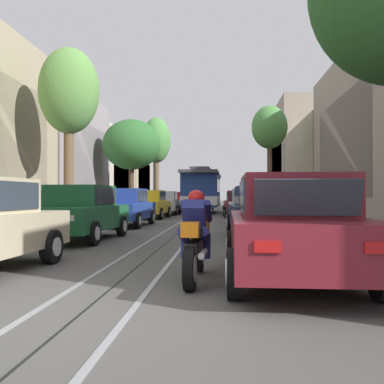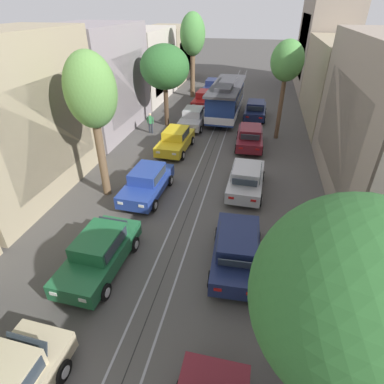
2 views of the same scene
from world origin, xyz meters
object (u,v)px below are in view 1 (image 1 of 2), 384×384
object	(u,v)px
parked_car_maroon_fourth_right	(240,204)
pedestrian_on_left_pavement	(113,201)
parked_car_maroon_near_right	(292,227)
parked_car_green_second_left	(80,212)
parked_car_navy_fifth_right	(238,202)
fire_hydrant	(341,234)
parked_car_red_sixth_left	(174,202)
parked_car_silver_fifth_left	(165,203)
motorcycle_with_rider	(196,238)
street_tree_kerb_left_fourth	(156,142)
parked_car_silver_mid_right	(249,206)
street_tree_kerb_left_mid	(131,145)
parked_car_navy_far_left	(180,201)
parked_car_blue_mid_left	(125,207)
parked_car_yellow_fourth_left	(149,204)
parked_car_navy_second_right	(261,211)
street_tree_kerb_left_second	(69,94)
street_tree_kerb_right_second	(269,129)
cable_car_trolley	(202,191)

from	to	relation	value
parked_car_maroon_fourth_right	pedestrian_on_left_pavement	xyz separation A→B (m)	(-8.05, 1.19, 0.14)
parked_car_maroon_near_right	parked_car_green_second_left	bearing A→B (deg)	133.02
parked_car_navy_fifth_right	fire_hydrant	xyz separation A→B (m)	(1.50, -22.71, -0.38)
parked_car_green_second_left	parked_car_red_sixth_left	distance (m)	23.12
parked_car_silver_fifth_left	motorcycle_with_rider	distance (m)	22.98
parked_car_maroon_fourth_right	street_tree_kerb_left_fourth	distance (m)	15.83
parked_car_maroon_fourth_right	parked_car_navy_fifth_right	world-z (taller)	same
parked_car_silver_mid_right	motorcycle_with_rider	size ratio (longest dim) A/B	2.21
parked_car_maroon_fourth_right	street_tree_kerb_left_mid	size ratio (longest dim) A/B	0.68
parked_car_navy_far_left	parked_car_maroon_fourth_right	size ratio (longest dim) A/B	0.99
parked_car_blue_mid_left	parked_car_yellow_fourth_left	world-z (taller)	same
motorcycle_with_rider	fire_hydrant	bearing A→B (deg)	48.56
parked_car_maroon_near_right	street_tree_kerb_left_fourth	size ratio (longest dim) A/B	0.52
parked_car_navy_second_right	motorcycle_with_rider	distance (m)	7.20
street_tree_kerb_left_fourth	parked_car_silver_mid_right	bearing A→B (deg)	-69.65
parked_car_navy_second_right	fire_hydrant	distance (m)	3.86
parked_car_navy_second_right	parked_car_navy_fifth_right	size ratio (longest dim) A/B	1.01
parked_car_red_sixth_left	street_tree_kerb_left_second	distance (m)	18.52
parked_car_blue_mid_left	parked_car_red_sixth_left	bearing A→B (deg)	89.75
parked_car_navy_second_right	street_tree_kerb_right_second	xyz separation A→B (m)	(1.84, 14.62, 4.83)
parked_car_silver_fifth_left	street_tree_kerb_left_fourth	distance (m)	11.33
parked_car_green_second_left	street_tree_kerb_left_fourth	distance (m)	27.37
parked_car_silver_mid_right	pedestrian_on_left_pavement	world-z (taller)	pedestrian_on_left_pavement
parked_car_navy_second_right	parked_car_silver_mid_right	world-z (taller)	same
parked_car_navy_far_left	street_tree_kerb_right_second	world-z (taller)	street_tree_kerb_right_second
parked_car_navy_second_right	street_tree_kerb_left_fourth	bearing A→B (deg)	105.90
parked_car_navy_second_right	cable_car_trolley	xyz separation A→B (m)	(-2.71, 18.57, 0.86)
parked_car_navy_second_right	street_tree_kerb_left_fourth	size ratio (longest dim) A/B	0.52
parked_car_navy_second_right	street_tree_kerb_left_mid	world-z (taller)	street_tree_kerb_left_mid
parked_car_green_second_left	cable_car_trolley	bearing A→B (deg)	82.60
street_tree_kerb_left_mid	fire_hydrant	xyz separation A→B (m)	(8.91, -19.21, -4.34)
parked_car_green_second_left	street_tree_kerb_right_second	xyz separation A→B (m)	(7.14, 15.94, 4.83)
street_tree_kerb_left_mid	street_tree_kerb_right_second	world-z (taller)	street_tree_kerb_right_second
street_tree_kerb_left_second	motorcycle_with_rider	distance (m)	13.52
street_tree_kerb_left_second	street_tree_kerb_right_second	size ratio (longest dim) A/B	1.05
parked_car_green_second_left	street_tree_kerb_left_second	world-z (taller)	street_tree_kerb_left_second
street_tree_kerb_left_fourth	motorcycle_with_rider	xyz separation A→B (m)	(5.66, -32.45, -5.53)
street_tree_kerb_left_mid	fire_hydrant	distance (m)	21.61
parked_car_silver_fifth_left	parked_car_maroon_near_right	world-z (taller)	same
parked_car_green_second_left	parked_car_navy_far_left	distance (m)	28.64
parked_car_silver_mid_right	parked_car_maroon_fourth_right	bearing A→B (deg)	91.29
parked_car_navy_fifth_right	street_tree_kerb_left_second	distance (m)	17.56
parked_car_silver_mid_right	parked_car_navy_far_left	bearing A→B (deg)	103.81
parked_car_silver_mid_right	parked_car_maroon_fourth_right	world-z (taller)	same
parked_car_green_second_left	cable_car_trolley	distance (m)	20.09
parked_car_maroon_fourth_right	parked_car_yellow_fourth_left	bearing A→B (deg)	-161.02
parked_car_navy_far_left	street_tree_kerb_left_fourth	bearing A→B (deg)	-136.46
parked_car_yellow_fourth_left	cable_car_trolley	world-z (taller)	cable_car_trolley
parked_car_navy_fifth_right	street_tree_kerb_left_mid	distance (m)	9.11
parked_car_silver_mid_right	parked_car_navy_fifth_right	bearing A→B (deg)	90.04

